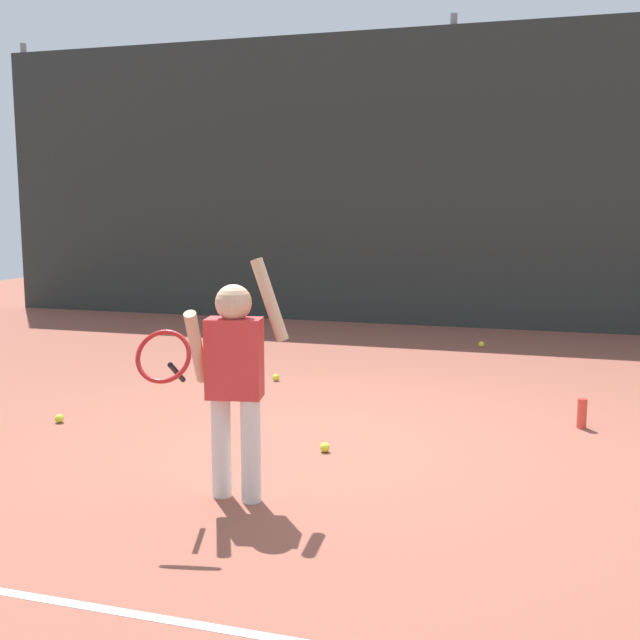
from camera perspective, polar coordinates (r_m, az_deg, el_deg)
name	(u,v)px	position (r m, az deg, el deg)	size (l,w,h in m)	color
ground_plane	(337,444)	(5.43, 1.27, -9.03)	(20.00, 20.00, 0.00)	brown
court_line_baseline	(174,621)	(3.36, -10.62, -20.77)	(9.00, 0.05, 0.00)	white
back_fence_windscreen	(449,180)	(10.52, 9.43, 10.08)	(13.30, 0.08, 3.89)	#282D2B
fence_post_0	(30,179)	(13.12, -20.39, 9.66)	(0.09, 0.09, 4.04)	slate
fence_post_1	(450,174)	(10.58, 9.48, 10.47)	(0.09, 0.09, 4.04)	slate
tennis_player	(232,372)	(4.28, -6.45, -3.80)	(0.64, 0.66, 1.35)	silver
water_bottle	(582,413)	(6.07, 18.58, -6.48)	(0.07, 0.07, 0.22)	#D83F33
tennis_ball_0	(481,344)	(9.15, 11.70, -1.75)	(0.07, 0.07, 0.07)	#CCE033
tennis_ball_1	(59,418)	(6.23, -18.50, -6.83)	(0.07, 0.07, 0.07)	#CCE033
tennis_ball_2	(276,377)	(7.29, -3.24, -4.21)	(0.07, 0.07, 0.07)	#CCE033
tennis_ball_3	(325,447)	(5.24, 0.36, -9.28)	(0.07, 0.07, 0.07)	#CCE033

